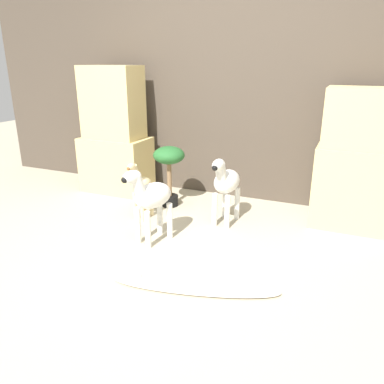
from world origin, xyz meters
name	(u,v)px	position (x,y,z in m)	size (l,w,h in m)	color
ground_plane	(162,265)	(0.00, 0.00, 0.00)	(14.00, 14.00, 0.00)	#B2A88E
wall_back	(236,96)	(0.00, 1.74, 1.10)	(6.40, 0.08, 2.20)	#473D33
rock_pillar_left	(115,137)	(-1.29, 1.35, 0.64)	(0.77, 0.46, 1.41)	#D1B775
rock_pillar_right	(362,163)	(1.29, 1.35, 0.60)	(0.77, 0.46, 1.24)	#D1B775
zebra_right	(226,183)	(0.18, 0.92, 0.40)	(0.24, 0.48, 0.66)	silver
zebra_left	(151,197)	(-0.26, 0.32, 0.40)	(0.32, 0.49, 0.66)	silver
giraffe_figurine	(141,187)	(-0.59, 0.72, 0.32)	(0.15, 0.34, 0.59)	beige
potted_palm_front	(169,163)	(-0.50, 1.13, 0.46)	(0.32, 0.32, 0.64)	black
surfboard	(194,285)	(0.34, -0.18, 0.02)	(1.16, 0.50, 0.08)	silver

